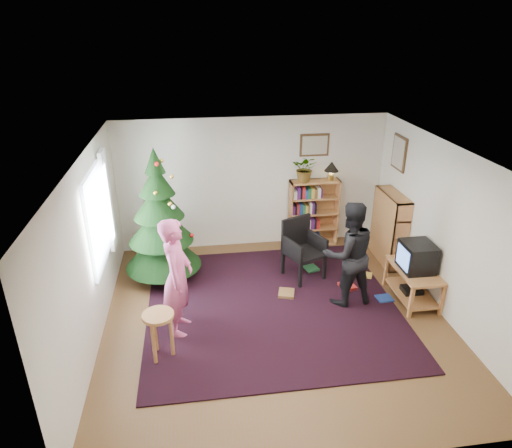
{
  "coord_description": "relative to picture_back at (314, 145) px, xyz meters",
  "views": [
    {
      "loc": [
        -1.08,
        -5.54,
        4.09
      ],
      "look_at": [
        -0.15,
        0.99,
        1.1
      ],
      "focal_mm": 32.0,
      "sensor_mm": 36.0,
      "label": 1
    }
  ],
  "objects": [
    {
      "name": "bookshelf_back",
      "position": [
        0.01,
        -0.14,
        -1.29
      ],
      "size": [
        0.95,
        0.3,
        1.3
      ],
      "color": "#C07944",
      "rests_on": "floor"
    },
    {
      "name": "picture_right",
      "position": [
        1.33,
        -0.73,
        0.0
      ],
      "size": [
        0.03,
        0.5,
        0.6
      ],
      "color": "#4C3319",
      "rests_on": "wall_right"
    },
    {
      "name": "person_by_chair",
      "position": [
        0.01,
        -2.21,
        -1.11
      ],
      "size": [
        0.89,
        0.73,
        1.68
      ],
      "primitive_type": "imported",
      "rotation": [
        0.0,
        0.0,
        3.27
      ],
      "color": "black",
      "rests_on": "rug"
    },
    {
      "name": "picture_back",
      "position": [
        0.0,
        0.0,
        0.0
      ],
      "size": [
        0.55,
        0.03,
        0.42
      ],
      "color": "#4C3319",
      "rests_on": "wall_back"
    },
    {
      "name": "curtain",
      "position": [
        -3.58,
        -1.18,
        -0.45
      ],
      "size": [
        0.06,
        0.35,
        1.6
      ],
      "primitive_type": "cube",
      "color": "white",
      "rests_on": "wall_left"
    },
    {
      "name": "wall_front",
      "position": [
        -1.15,
        -4.97,
        -0.7
      ],
      "size": [
        5.0,
        0.02,
        2.5
      ],
      "primitive_type": "cube",
      "color": "silver",
      "rests_on": "floor"
    },
    {
      "name": "person_standing",
      "position": [
        -2.54,
        -2.57,
        -1.08
      ],
      "size": [
        0.49,
        0.68,
        1.73
      ],
      "primitive_type": "imported",
      "rotation": [
        0.0,
        0.0,
        1.44
      ],
      "color": "#CB5185",
      "rests_on": "rug"
    },
    {
      "name": "rug",
      "position": [
        -1.15,
        -2.17,
        -1.94
      ],
      "size": [
        3.8,
        3.6,
        0.02
      ],
      "primitive_type": "cube",
      "color": "black",
      "rests_on": "floor"
    },
    {
      "name": "crt_tv",
      "position": [
        1.07,
        -2.3,
        -1.18
      ],
      "size": [
        0.47,
        0.5,
        0.44
      ],
      "color": "black",
      "rests_on": "tv_stand"
    },
    {
      "name": "tv_stand",
      "position": [
        1.07,
        -2.3,
        -1.62
      ],
      "size": [
        0.55,
        0.99,
        0.55
      ],
      "color": "#C07944",
      "rests_on": "floor"
    },
    {
      "name": "christmas_tree",
      "position": [
        -2.83,
        -1.07,
        -0.99
      ],
      "size": [
        1.27,
        1.27,
        2.3
      ],
      "rotation": [
        0.0,
        0.0,
        0.4
      ],
      "color": "#3F2816",
      "rests_on": "rug"
    },
    {
      "name": "floor",
      "position": [
        -1.15,
        -2.48,
        -1.95
      ],
      "size": [
        5.0,
        5.0,
        0.0
      ],
      "primitive_type": "plane",
      "color": "brown",
      "rests_on": "ground"
    },
    {
      "name": "window_pane",
      "position": [
        -3.62,
        -1.88,
        -0.45
      ],
      "size": [
        0.04,
        1.2,
        1.4
      ],
      "primitive_type": "cube",
      "color": "silver",
      "rests_on": "wall_left"
    },
    {
      "name": "wall_back",
      "position": [
        -1.15,
        0.02,
        -0.7
      ],
      "size": [
        5.0,
        0.02,
        2.5
      ],
      "primitive_type": "cube",
      "color": "silver",
      "rests_on": "floor"
    },
    {
      "name": "ceiling",
      "position": [
        -1.15,
        -2.48,
        0.55
      ],
      "size": [
        5.0,
        5.0,
        0.0
      ],
      "primitive_type": "plane",
      "rotation": [
        3.14,
        0.0,
        0.0
      ],
      "color": "white",
      "rests_on": "wall_back"
    },
    {
      "name": "stool",
      "position": [
        -2.79,
        -3.12,
        -1.43
      ],
      "size": [
        0.41,
        0.41,
        0.68
      ],
      "color": "#C07944",
      "rests_on": "floor"
    },
    {
      "name": "bookshelf_right",
      "position": [
        1.19,
        -1.01,
        -1.29
      ],
      "size": [
        0.3,
        0.95,
        1.3
      ],
      "rotation": [
        0.0,
        0.0,
        1.57
      ],
      "color": "#C07944",
      "rests_on": "floor"
    },
    {
      "name": "table_lamp",
      "position": [
        0.31,
        -0.14,
        -0.41
      ],
      "size": [
        0.27,
        0.27,
        0.36
      ],
      "color": "#A57F33",
      "rests_on": "bookshelf_back"
    },
    {
      "name": "wall_left",
      "position": [
        -3.65,
        -2.48,
        -0.7
      ],
      "size": [
        0.02,
        5.0,
        2.5
      ],
      "primitive_type": "cube",
      "color": "silver",
      "rests_on": "floor"
    },
    {
      "name": "armchair",
      "position": [
        -0.47,
        -1.28,
        -1.39
      ],
      "size": [
        0.75,
        0.77,
        1.04
      ],
      "rotation": [
        0.0,
        0.0,
        0.4
      ],
      "color": "black",
      "rests_on": "rug"
    },
    {
      "name": "potted_plant",
      "position": [
        -0.19,
        -0.14,
        -0.4
      ],
      "size": [
        0.57,
        0.54,
        0.5
      ],
      "primitive_type": "imported",
      "rotation": [
        0.0,
        0.0,
        -0.42
      ],
      "color": "gray",
      "rests_on": "bookshelf_back"
    },
    {
      "name": "floor_clutter",
      "position": [
        0.06,
        -1.76,
        -1.91
      ],
      "size": [
        1.71,
        1.28,
        0.08
      ],
      "color": "#A51E19",
      "rests_on": "rug"
    },
    {
      "name": "wall_right",
      "position": [
        1.35,
        -2.48,
        -0.7
      ],
      "size": [
        0.02,
        5.0,
        2.5
      ],
      "primitive_type": "cube",
      "color": "silver",
      "rests_on": "floor"
    }
  ]
}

